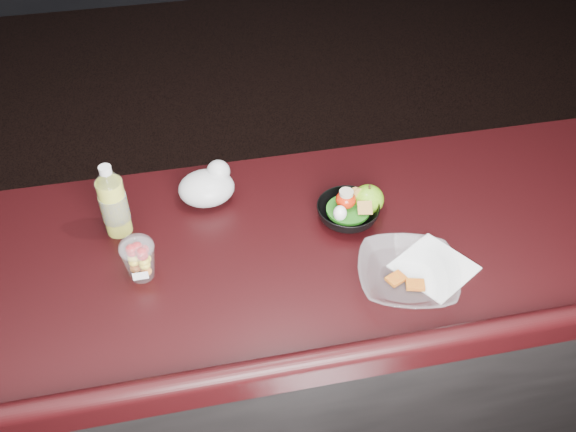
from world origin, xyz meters
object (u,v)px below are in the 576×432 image
(lemonade_bottle, at_px, (114,205))
(fruit_cup, at_px, (139,258))
(takeout_bowl, at_px, (407,276))
(snack_bowl, at_px, (347,211))
(green_apple, at_px, (368,199))

(lemonade_bottle, height_order, fruit_cup, lemonade_bottle)
(fruit_cup, height_order, takeout_bowl, fruit_cup)
(fruit_cup, bearing_deg, takeout_bowl, -14.34)
(takeout_bowl, bearing_deg, snack_bowl, 107.84)
(lemonade_bottle, height_order, takeout_bowl, lemonade_bottle)
(green_apple, xyz_separation_m, snack_bowl, (-0.06, -0.03, -0.01))
(lemonade_bottle, xyz_separation_m, snack_bowl, (0.57, -0.08, -0.06))
(fruit_cup, xyz_separation_m, green_apple, (0.58, 0.11, -0.02))
(lemonade_bottle, bearing_deg, takeout_bowl, -26.08)
(green_apple, height_order, snack_bowl, snack_bowl)
(lemonade_bottle, distance_m, green_apple, 0.63)
(green_apple, distance_m, takeout_bowl, 0.26)
(lemonade_bottle, xyz_separation_m, takeout_bowl, (0.64, -0.32, -0.06))
(takeout_bowl, bearing_deg, green_apple, 93.19)
(lemonade_bottle, relative_size, fruit_cup, 1.77)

